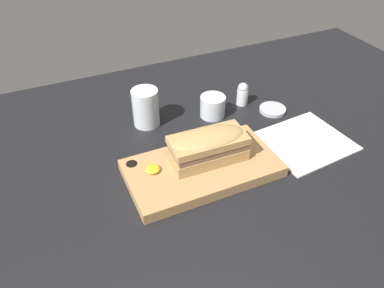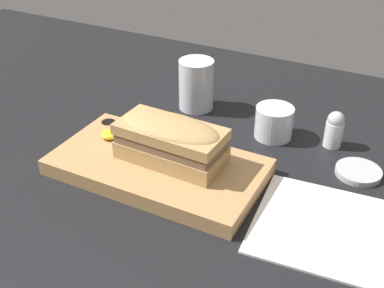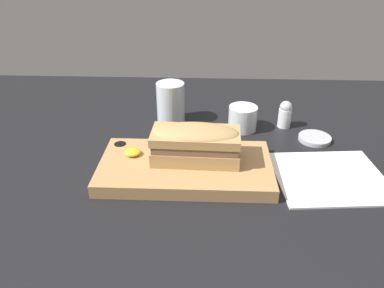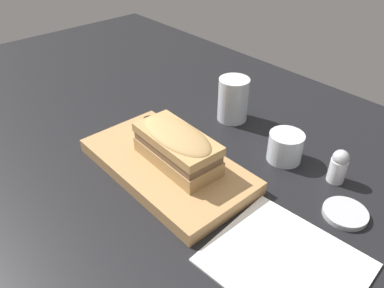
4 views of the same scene
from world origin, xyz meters
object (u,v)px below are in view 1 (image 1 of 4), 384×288
(serving_board, at_px, (202,168))
(condiment_dish, at_px, (273,110))
(napkin, at_px, (305,142))
(sandwich, at_px, (208,145))
(wine_glass, at_px, (213,107))
(water_glass, at_px, (146,110))
(salt_shaker, at_px, (243,94))

(serving_board, relative_size, condiment_dish, 4.59)
(serving_board, bearing_deg, napkin, -1.15)
(napkin, relative_size, condiment_dish, 3.05)
(serving_board, height_order, sandwich, sandwich)
(serving_board, relative_size, napkin, 1.50)
(wine_glass, distance_m, napkin, 0.27)
(serving_board, xyz_separation_m, sandwich, (0.02, 0.01, 0.05))
(serving_board, relative_size, water_glass, 3.35)
(napkin, bearing_deg, water_glass, 144.16)
(condiment_dish, bearing_deg, salt_shaker, 130.94)
(sandwich, relative_size, salt_shaker, 2.58)
(water_glass, relative_size, wine_glass, 1.47)
(napkin, height_order, salt_shaker, salt_shaker)
(serving_board, bearing_deg, wine_glass, 57.22)
(water_glass, xyz_separation_m, condiment_dish, (0.36, -0.09, -0.04))
(salt_shaker, bearing_deg, water_glass, 176.06)
(water_glass, xyz_separation_m, salt_shaker, (0.29, -0.02, -0.01))
(wine_glass, bearing_deg, sandwich, -119.93)
(salt_shaker, distance_m, condiment_dish, 0.10)
(serving_board, distance_m, water_glass, 0.25)
(serving_board, bearing_deg, water_glass, 101.95)
(wine_glass, bearing_deg, water_glass, 168.03)
(sandwich, distance_m, condiment_dish, 0.32)
(sandwich, height_order, wine_glass, sandwich)
(serving_board, relative_size, salt_shaker, 5.04)
(wine_glass, xyz_separation_m, condiment_dish, (0.17, -0.05, -0.02))
(condiment_dish, bearing_deg, serving_board, -153.17)
(napkin, bearing_deg, salt_shaker, 103.30)
(sandwich, xyz_separation_m, condiment_dish, (0.28, 0.14, -0.06))
(serving_board, relative_size, wine_glass, 4.93)
(sandwich, relative_size, wine_glass, 2.52)
(sandwich, xyz_separation_m, water_glass, (-0.07, 0.23, -0.02))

